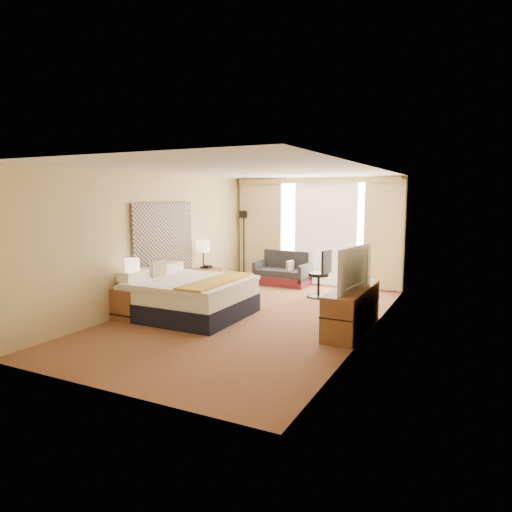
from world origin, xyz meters
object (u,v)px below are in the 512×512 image
at_px(loveseat, 283,274).
at_px(floor_lamp, 244,231).
at_px(nightstand_left, 130,303).
at_px(desk_chair, 321,276).
at_px(media_dresser, 352,309).
at_px(nightstand_right, 206,280).
at_px(lamp_left, 132,265).
at_px(television, 348,268).
at_px(bed, 189,296).
at_px(lamp_right, 203,247).

distance_m(loveseat, floor_lamp, 1.59).
height_order(nightstand_left, desk_chair, desk_chair).
bearing_deg(media_dresser, nightstand_right, 158.60).
bearing_deg(desk_chair, floor_lamp, 163.30).
xyz_separation_m(lamp_left, television, (3.60, 0.86, 0.09)).
bearing_deg(nightstand_right, desk_chair, 14.50).
bearing_deg(media_dresser, bed, -172.06).
xyz_separation_m(nightstand_right, desk_chair, (2.48, 0.64, 0.18)).
bearing_deg(floor_lamp, lamp_right, -90.31).
height_order(desk_chair, television, television).
distance_m(loveseat, lamp_right, 2.19).
height_order(media_dresser, television, television).
bearing_deg(lamp_right, loveseat, 53.03).
height_order(loveseat, floor_lamp, floor_lamp).
relative_size(nightstand_right, lamp_right, 0.88).
bearing_deg(lamp_right, nightstand_right, 51.67).
distance_m(bed, desk_chair, 3.00).
bearing_deg(lamp_right, bed, -64.75).
relative_size(desk_chair, television, 0.87).
relative_size(bed, lamp_right, 3.18).
relative_size(nightstand_left, bed, 0.28).
distance_m(nightstand_left, media_dresser, 3.85).
bearing_deg(lamp_left, lamp_right, 92.14).
height_order(loveseat, television, television).
bearing_deg(lamp_right, nightstand_left, -89.05).
bearing_deg(desk_chair, lamp_left, -119.13).
relative_size(nightstand_right, media_dresser, 0.31).
bearing_deg(nightstand_left, bed, 38.62).
xyz_separation_m(nightstand_left, media_dresser, (3.70, 1.05, 0.07)).
relative_size(bed, loveseat, 1.51).
bearing_deg(lamp_left, bed, 38.36).
xyz_separation_m(nightstand_left, floor_lamp, (-0.03, 4.35, 0.98)).
distance_m(loveseat, desk_chair, 1.61).
distance_m(nightstand_left, lamp_left, 0.68).
height_order(floor_lamp, lamp_left, floor_lamp).
height_order(nightstand_left, lamp_right, lamp_right).
relative_size(floor_lamp, lamp_right, 2.84).
height_order(nightstand_right, lamp_right, lamp_right).
xyz_separation_m(nightstand_left, desk_chair, (2.48, 3.14, 0.18)).
bearing_deg(bed, loveseat, 83.63).
bearing_deg(floor_lamp, media_dresser, -41.50).
distance_m(nightstand_right, lamp_left, 2.55).
relative_size(loveseat, lamp_right, 2.11).
relative_size(nightstand_left, nightstand_right, 1.00).
bearing_deg(loveseat, television, -50.28).
xyz_separation_m(nightstand_right, lamp_left, (0.05, -2.46, 0.68)).
xyz_separation_m(bed, desk_chair, (1.67, 2.49, 0.10)).
xyz_separation_m(media_dresser, desk_chair, (-1.22, 2.09, 0.11)).
relative_size(loveseat, floor_lamp, 0.74).
height_order(floor_lamp, lamp_right, floor_lamp).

